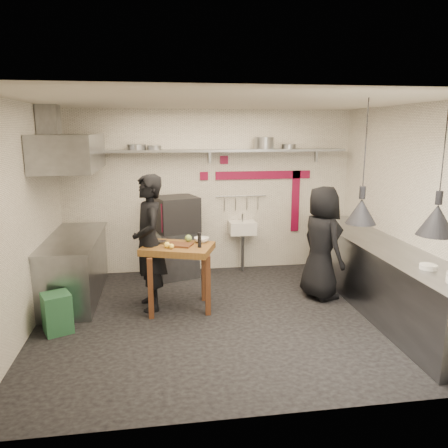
{
  "coord_description": "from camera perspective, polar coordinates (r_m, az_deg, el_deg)",
  "views": [
    {
      "loc": [
        -0.87,
        -5.4,
        2.47
      ],
      "look_at": [
        -0.02,
        0.3,
        1.21
      ],
      "focal_mm": 35.0,
      "sensor_mm": 36.0,
      "label": 1
    }
  ],
  "objects": [
    {
      "name": "floor",
      "position": [
        6.01,
        0.6,
        -12.0
      ],
      "size": [
        5.0,
        5.0,
        0.0
      ],
      "primitive_type": "plane",
      "color": "black",
      "rests_on": "ground"
    },
    {
      "name": "ceiling",
      "position": [
        5.48,
        0.67,
        15.73
      ],
      "size": [
        5.0,
        5.0,
        0.0
      ],
      "primitive_type": "plane",
      "color": "beige",
      "rests_on": "floor"
    },
    {
      "name": "wall_back",
      "position": [
        7.63,
        -1.87,
        4.22
      ],
      "size": [
        5.0,
        0.04,
        2.8
      ],
      "primitive_type": "cube",
      "color": "silver",
      "rests_on": "floor"
    },
    {
      "name": "wall_front",
      "position": [
        3.58,
        5.99,
        -5.19
      ],
      "size": [
        5.0,
        0.04,
        2.8
      ],
      "primitive_type": "cube",
      "color": "silver",
      "rests_on": "floor"
    },
    {
      "name": "wall_left",
      "position": [
        5.75,
        -24.81,
        0.4
      ],
      "size": [
        0.04,
        4.2,
        2.8
      ],
      "primitive_type": "cube",
      "color": "silver",
      "rests_on": "floor"
    },
    {
      "name": "wall_right",
      "position": [
        6.46,
        23.11,
        1.76
      ],
      "size": [
        0.04,
        4.2,
        2.8
      ],
      "primitive_type": "cube",
      "color": "silver",
      "rests_on": "floor"
    },
    {
      "name": "red_band_horiz",
      "position": [
        7.74,
        5.17,
        6.39
      ],
      "size": [
        1.7,
        0.02,
        0.14
      ],
      "primitive_type": "cube",
      "color": "maroon",
      "rests_on": "wall_back"
    },
    {
      "name": "red_band_vert",
      "position": [
        7.97,
        9.31,
        2.96
      ],
      "size": [
        0.14,
        0.02,
        1.1
      ],
      "primitive_type": "cube",
      "color": "maroon",
      "rests_on": "wall_back"
    },
    {
      "name": "red_tile_a",
      "position": [
        7.59,
        0.01,
        8.36
      ],
      "size": [
        0.14,
        0.02,
        0.14
      ],
      "primitive_type": "cube",
      "color": "maroon",
      "rests_on": "wall_back"
    },
    {
      "name": "red_tile_b",
      "position": [
        7.57,
        -2.63,
        6.28
      ],
      "size": [
        0.14,
        0.02,
        0.14
      ],
      "primitive_type": "cube",
      "color": "maroon",
      "rests_on": "wall_back"
    },
    {
      "name": "back_shelf",
      "position": [
        7.38,
        -1.75,
        9.57
      ],
      "size": [
        4.6,
        0.34,
        0.04
      ],
      "primitive_type": "cube",
      "color": "slate",
      "rests_on": "wall_back"
    },
    {
      "name": "shelf_bracket_left",
      "position": [
        7.56,
        -16.5,
        8.38
      ],
      "size": [
        0.04,
        0.06,
        0.24
      ],
      "primitive_type": "cube",
      "color": "slate",
      "rests_on": "wall_back"
    },
    {
      "name": "shelf_bracket_mid",
      "position": [
        7.54,
        -1.88,
        8.86
      ],
      "size": [
        0.04,
        0.06,
        0.24
      ],
      "primitive_type": "cube",
      "color": "slate",
      "rests_on": "wall_back"
    },
    {
      "name": "shelf_bracket_right",
      "position": [
        7.98,
        11.96,
        8.8
      ],
      "size": [
        0.04,
        0.06,
        0.24
      ],
      "primitive_type": "cube",
      "color": "slate",
      "rests_on": "wall_back"
    },
    {
      "name": "pan_far_left",
      "position": [
        7.34,
        -11.36,
        9.83
      ],
      "size": [
        0.36,
        0.36,
        0.09
      ],
      "primitive_type": "cylinder",
      "rotation": [
        0.0,
        0.0,
        -0.19
      ],
      "color": "slate",
      "rests_on": "back_shelf"
    },
    {
      "name": "pan_mid_left",
      "position": [
        7.33,
        -9.08,
        9.83
      ],
      "size": [
        0.24,
        0.24,
        0.07
      ],
      "primitive_type": "cylinder",
      "rotation": [
        0.0,
        0.0,
        0.06
      ],
      "color": "slate",
      "rests_on": "back_shelf"
    },
    {
      "name": "stock_pot",
      "position": [
        7.54,
        5.26,
        10.49
      ],
      "size": [
        0.35,
        0.35,
        0.2
      ],
      "primitive_type": "cylinder",
      "rotation": [
        0.0,
        0.0,
        0.06
      ],
      "color": "slate",
      "rests_on": "back_shelf"
    },
    {
      "name": "pan_right",
      "position": [
        7.66,
        8.44,
        9.99
      ],
      "size": [
        0.28,
        0.28,
        0.08
      ],
      "primitive_type": "cylinder",
      "rotation": [
        0.0,
        0.0,
        0.21
      ],
      "color": "slate",
      "rests_on": "back_shelf"
    },
    {
      "name": "oven_stand",
      "position": [
        7.48,
        -6.35,
        -3.86
      ],
      "size": [
        0.8,
        0.76,
        0.8
      ],
      "primitive_type": "cube",
      "rotation": [
        0.0,
        0.0,
        0.3
      ],
      "color": "slate",
      "rests_on": "floor"
    },
    {
      "name": "combi_oven",
      "position": [
        7.29,
        -6.23,
        1.31
      ],
      "size": [
        0.8,
        0.77,
        0.58
      ],
      "primitive_type": "cube",
      "rotation": [
        0.0,
        0.0,
        0.3
      ],
      "color": "black",
      "rests_on": "oven_stand"
    },
    {
      "name": "oven_door",
      "position": [
        7.06,
        -6.09,
        0.95
      ],
      "size": [
        0.53,
        0.19,
        0.46
      ],
      "primitive_type": "cube",
      "rotation": [
        0.0,
        0.0,
        0.3
      ],
      "color": "maroon",
      "rests_on": "combi_oven"
    },
    {
      "name": "oven_glass",
      "position": [
        7.05,
        -5.81,
        0.94
      ],
      "size": [
        0.34,
        0.12,
        0.34
      ],
      "primitive_type": "cube",
      "rotation": [
        0.0,
        0.0,
        0.3
      ],
      "color": "black",
      "rests_on": "oven_door"
    },
    {
      "name": "hand_sink",
      "position": [
        7.65,
        2.41,
        -0.48
      ],
      "size": [
        0.46,
        0.34,
        0.22
      ],
      "primitive_type": "cube",
      "color": "silver",
      "rests_on": "wall_back"
    },
    {
      "name": "sink_tap",
      "position": [
        7.61,
        2.42,
        0.84
      ],
      "size": [
        0.03,
        0.03,
        0.14
      ],
      "primitive_type": "cylinder",
      "color": "slate",
      "rests_on": "hand_sink"
    },
    {
      "name": "sink_drain",
      "position": [
        7.72,
        2.44,
        -3.73
      ],
      "size": [
        0.06,
        0.06,
        0.66
      ],
      "primitive_type": "cylinder",
      "color": "slate",
      "rests_on": "floor"
    },
    {
      "name": "utensil_rail",
      "position": [
        7.69,
        2.25,
        3.68
      ],
      "size": [
        0.9,
        0.02,
        0.02
      ],
      "primitive_type": "cylinder",
      "rotation": [
        0.0,
        1.57,
        0.0
      ],
      "color": "slate",
      "rests_on": "wall_back"
    },
    {
      "name": "counter_right",
      "position": [
        6.51,
        19.76,
        -6.54
      ],
      "size": [
        0.7,
        3.8,
        0.9
      ],
      "primitive_type": "cube",
      "color": "slate",
      "rests_on": "floor"
    },
    {
      "name": "counter_right_top",
      "position": [
        6.38,
        20.07,
        -2.58
      ],
      "size": [
        0.76,
        3.9,
        0.03
      ],
      "primitive_type": "cube",
      "color": "slate",
      "rests_on": "counter_right"
    },
    {
      "name": "small_bowl_right",
      "position": [
        5.44,
        25.12,
        -5.08
      ],
      "size": [
        0.23,
        0.23,
        0.05
      ],
      "primitive_type": "cylinder",
      "rotation": [
        0.0,
        0.0,
        0.23
      ],
      "color": "silver",
      "rests_on": "counter_right_top"
    },
    {
      "name": "counter_left",
      "position": [
        6.88,
        -18.9,
        -5.46
      ],
      "size": [
        0.7,
        1.9,
        0.9
      ],
      "primitive_type": "cube",
      "color": "slate",
      "rests_on": "floor"
    },
    {
      "name": "counter_left_top",
      "position": [
        6.76,
        -19.17,
        -1.7
      ],
      "size": [
        0.76,
        2.0,
        0.03
      ],
      "primitive_type": "cube",
      "color": "slate",
      "rests_on": "counter_left"
    },
    {
      "name": "extractor_hood",
      "position": [
        6.58,
        -19.5,
        8.81
      ],
      "size": [
        0.78,
        1.6,
        0.5
      ],
      "primitive_type": "cube",
      "color": "slate",
      "rests_on": "ceiling"
    },
    {
      "name": "hood_duct",
      "position": [
        6.62,
        -21.93,
        12.12
      ],
      "size": [
        0.28,
        0.28,
        0.5
      ],
      "primitive_type": "cube",
      "color": "slate",
      "rests_on": "ceiling"
    },
    {
      "name": "green_bin",
      "position": [
        5.87,
        -20.96,
        -10.8
      ],
      "size": [
        0.42,
        0.42,
        0.5
      ],
      "primitive_type": "cube",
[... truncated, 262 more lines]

